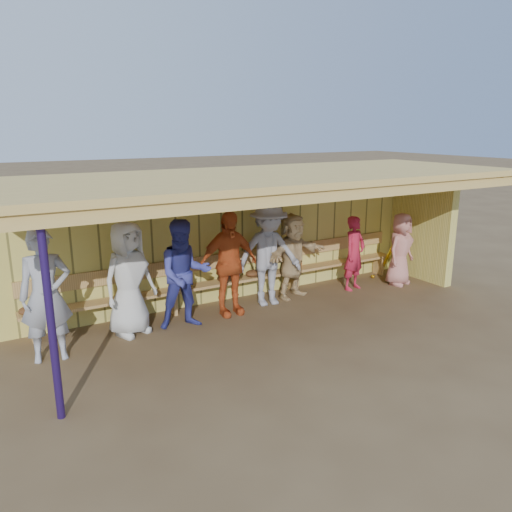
{
  "coord_description": "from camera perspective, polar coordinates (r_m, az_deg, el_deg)",
  "views": [
    {
      "loc": [
        -4.21,
        -6.91,
        3.24
      ],
      "look_at": [
        0.0,
        0.35,
        1.05
      ],
      "focal_mm": 35.0,
      "sensor_mm": 36.0,
      "label": 1
    }
  ],
  "objects": [
    {
      "name": "player_d",
      "position": [
        8.68,
        -3.16,
        -0.88
      ],
      "size": [
        1.08,
        0.45,
        1.85
      ],
      "primitive_type": "imported",
      "rotation": [
        0.0,
        0.0,
        -0.0
      ],
      "color": "#CD5220",
      "rests_on": "ground"
    },
    {
      "name": "ground",
      "position": [
        8.71,
        1.16,
        -7.2
      ],
      "size": [
        90.0,
        90.0,
        0.0
      ],
      "primitive_type": "plane",
      "color": "brown",
      "rests_on": "ground"
    },
    {
      "name": "player_f",
      "position": [
        9.61,
        4.2,
        0.04
      ],
      "size": [
        1.61,
        0.9,
        1.65
      ],
      "primitive_type": "imported",
      "rotation": [
        0.0,
        0.0,
        0.29
      ],
      "color": "#D9B47A",
      "rests_on": "ground"
    },
    {
      "name": "dugout_equipment",
      "position": [
        9.19,
        -4.09,
        -2.82
      ],
      "size": [
        7.49,
        0.62,
        0.8
      ],
      "color": "gold",
      "rests_on": "ground"
    },
    {
      "name": "player_g",
      "position": [
        10.25,
        11.18,
        0.31
      ],
      "size": [
        0.62,
        0.49,
        1.51
      ],
      "primitive_type": "imported",
      "rotation": [
        0.0,
        0.0,
        0.26
      ],
      "color": "#B11C34",
      "rests_on": "ground"
    },
    {
      "name": "player_h",
      "position": [
        10.8,
        16.15,
        0.76
      ],
      "size": [
        0.84,
        0.66,
        1.52
      ],
      "primitive_type": "imported",
      "rotation": [
        0.0,
        0.0,
        0.27
      ],
      "color": "tan",
      "rests_on": "ground"
    },
    {
      "name": "player_b",
      "position": [
        8.09,
        -14.35,
        -2.52
      ],
      "size": [
        1.05,
        0.86,
        1.84
      ],
      "primitive_type": "imported",
      "rotation": [
        0.0,
        0.0,
        0.36
      ],
      "color": "silver",
      "rests_on": "ground"
    },
    {
      "name": "player_a",
      "position": [
        7.55,
        -22.9,
        -4.18
      ],
      "size": [
        0.74,
        0.52,
        1.91
      ],
      "primitive_type": "imported",
      "rotation": [
        0.0,
        0.0,
        -0.1
      ],
      "color": "#999BA1",
      "rests_on": "ground"
    },
    {
      "name": "bench",
      "position": [
        9.46,
        -2.33,
        -2.05
      ],
      "size": [
        7.6,
        0.34,
        0.93
      ],
      "color": "tan",
      "rests_on": "ground"
    },
    {
      "name": "dugout_structure",
      "position": [
        9.01,
        1.07,
        4.75
      ],
      "size": [
        8.8,
        3.2,
        2.5
      ],
      "color": "#D4C55A",
      "rests_on": "ground"
    },
    {
      "name": "player_c",
      "position": [
        8.18,
        -8.15,
        -2.09
      ],
      "size": [
        0.98,
        0.82,
        1.81
      ],
      "primitive_type": "imported",
      "rotation": [
        0.0,
        0.0,
        -0.16
      ],
      "color": "#363B96",
      "rests_on": "ground"
    },
    {
      "name": "player_e",
      "position": [
        9.15,
        1.43,
        0.26
      ],
      "size": [
        1.35,
        0.9,
        1.94
      ],
      "primitive_type": "imported",
      "rotation": [
        0.0,
        0.0,
        -0.15
      ],
      "color": "gray",
      "rests_on": "ground"
    }
  ]
}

